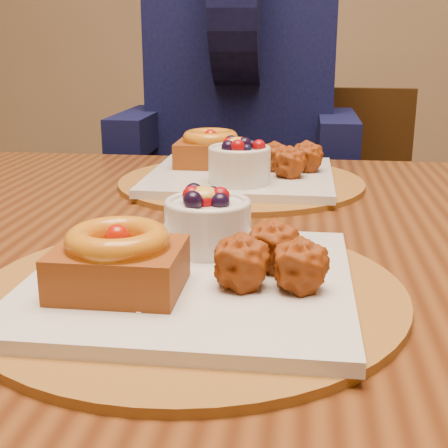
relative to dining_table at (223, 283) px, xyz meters
The scene contains 5 objects.
dining_table is the anchor object (origin of this frame).
place_setting_near 0.24m from the dining_table, 90.62° to the right, with size 0.38×0.38×0.08m.
place_setting_far 0.24m from the dining_table, 90.73° to the left, with size 0.38×0.38×0.09m.
chair_far 0.89m from the dining_table, 78.82° to the left, with size 0.43×0.43×0.85m.
diner 0.79m from the dining_table, 94.03° to the left, with size 0.52×0.50×0.85m.
Camera 1 is at (0.07, -0.71, 0.98)m, focal length 50.00 mm.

